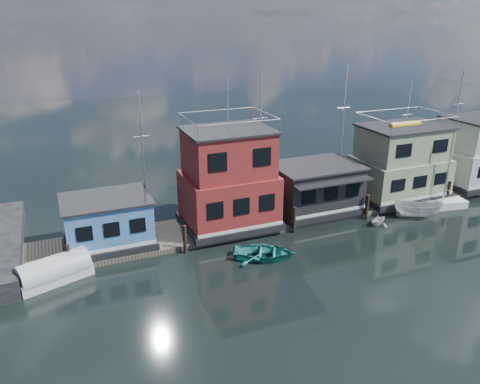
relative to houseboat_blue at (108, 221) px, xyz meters
name	(u,v)px	position (x,y,z in m)	size (l,w,h in m)	color
ground	(413,278)	(18.00, -12.00, -2.21)	(160.00, 160.00, 0.00)	black
dock	(318,210)	(18.00, 0.00, -2.01)	(48.00, 5.00, 0.40)	#595147
houseboat_blue	(108,221)	(0.00, 0.00, 0.00)	(6.40, 4.90, 3.66)	black
houseboat_red	(228,181)	(9.50, 0.00, 1.90)	(7.40, 5.90, 11.86)	black
houseboat_dark	(315,187)	(17.50, -0.02, 0.21)	(7.40, 6.10, 4.06)	black
houseboat_green	(400,163)	(26.50, 0.00, 1.34)	(8.40, 5.90, 7.03)	black
houseboat_white	(480,152)	(36.50, 0.00, 1.33)	(8.40, 5.90, 6.66)	black
pilings	(333,213)	(17.67, -2.80, -1.11)	(42.28, 0.28, 2.20)	#2D2116
background_masts	(331,131)	(22.76, 6.00, 3.35)	(36.40, 0.16, 12.00)	silver
motorboat	(418,209)	(25.26, -4.23, -1.43)	(1.51, 4.02, 1.55)	silver
dinghy_teal	(264,253)	(9.98, -5.76, -1.75)	(3.17, 4.44, 0.92)	teal
tarp_runabout	(54,271)	(-4.00, -3.30, -1.50)	(4.99, 3.24, 1.89)	beige
day_sailer	(442,204)	(28.87, -3.39, -1.79)	(4.53, 2.09, 6.88)	white
dinghy_white	(378,220)	(21.17, -4.19, -1.72)	(1.58, 1.83, 0.96)	beige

